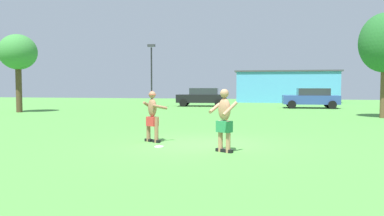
{
  "coord_description": "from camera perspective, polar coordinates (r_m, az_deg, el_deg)",
  "views": [
    {
      "loc": [
        2.04,
        -11.22,
        1.78
      ],
      "look_at": [
        -0.34,
        0.44,
        1.08
      ],
      "focal_mm": 35.38,
      "sensor_mm": 36.0,
      "label": 1
    }
  ],
  "objects": [
    {
      "name": "outbuilding_behind_lot",
      "position": [
        43.37,
        13.99,
        3.17
      ],
      "size": [
        10.87,
        6.72,
        3.4
      ],
      "color": "#4C9ED1",
      "rests_on": "ground_plane"
    },
    {
      "name": "car_black_near_post",
      "position": [
        32.93,
        1.57,
        1.71
      ],
      "size": [
        4.43,
        2.3,
        1.58
      ],
      "color": "black",
      "rests_on": "ground_plane"
    },
    {
      "name": "tree_left_field",
      "position": [
        27.98,
        -24.77,
        7.52
      ],
      "size": [
        2.48,
        2.48,
        5.2
      ],
      "color": "#4C3823",
      "rests_on": "ground_plane"
    },
    {
      "name": "player_in_green",
      "position": [
        10.12,
        4.88,
        -1.63
      ],
      "size": [
        0.76,
        0.78,
        1.7
      ],
      "color": "black",
      "rests_on": "ground_plane"
    },
    {
      "name": "car_blue_mid_lot",
      "position": [
        31.51,
        17.52,
        1.48
      ],
      "size": [
        4.36,
        2.15,
        1.58
      ],
      "color": "#2D478C",
      "rests_on": "ground_plane"
    },
    {
      "name": "frisbee",
      "position": [
        11.08,
        -5.0,
        -5.83
      ],
      "size": [
        0.27,
        0.27,
        0.03
      ],
      "primitive_type": "cylinder",
      "color": "white",
      "rests_on": "ground_plane"
    },
    {
      "name": "lamp_post",
      "position": [
        30.48,
        -6.13,
        5.96
      ],
      "size": [
        0.6,
        0.24,
        5.07
      ],
      "color": "black",
      "rests_on": "ground_plane"
    },
    {
      "name": "player_with_cap",
      "position": [
        11.98,
        -5.98,
        -0.97
      ],
      "size": [
        0.78,
        0.7,
        1.62
      ],
      "color": "black",
      "rests_on": "ground_plane"
    },
    {
      "name": "ground_plane",
      "position": [
        11.55,
        1.22,
        -5.5
      ],
      "size": [
        80.0,
        80.0,
        0.0
      ],
      "primitive_type": "plane",
      "color": "#4C8E3D"
    }
  ]
}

